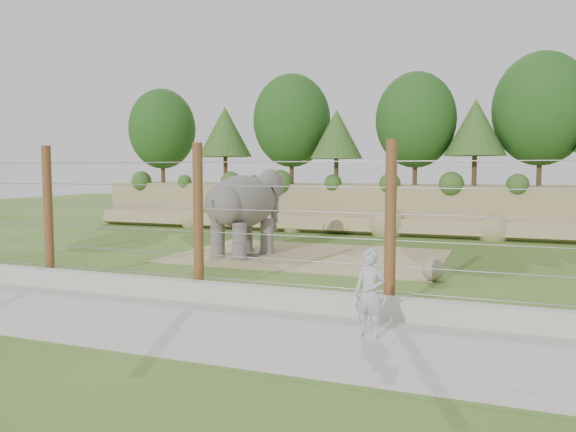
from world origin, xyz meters
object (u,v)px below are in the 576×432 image
(elephant, at_px, (243,214))
(stone_ball, at_px, (433,269))
(barrier_fence, at_px, (198,220))
(zookeeper, at_px, (370,293))

(elephant, bearing_deg, stone_ball, -5.40)
(barrier_fence, bearing_deg, zookeeper, -21.68)
(elephant, distance_m, zookeeper, 11.06)
(barrier_fence, xyz_separation_m, zookeeper, (4.98, -1.98, -1.11))
(barrier_fence, bearing_deg, stone_ball, 37.37)
(stone_ball, xyz_separation_m, zookeeper, (-0.52, -6.18, 0.53))
(barrier_fence, bearing_deg, elephant, 106.06)
(elephant, xyz_separation_m, zookeeper, (6.90, -8.62, -0.73))
(elephant, relative_size, zookeeper, 2.28)
(stone_ball, bearing_deg, barrier_fence, -142.63)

